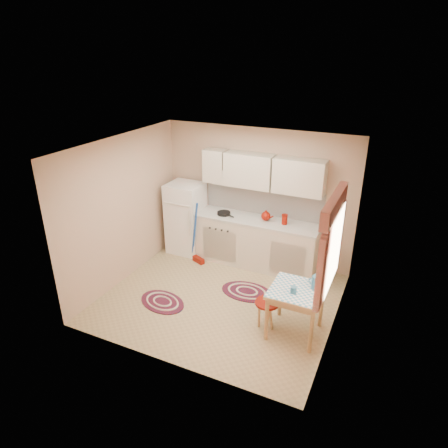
{
  "coord_description": "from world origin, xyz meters",
  "views": [
    {
      "loc": [
        2.36,
        -4.94,
        3.76
      ],
      "look_at": [
        -0.05,
        0.25,
        1.22
      ],
      "focal_mm": 32.0,
      "sensor_mm": 36.0,
      "label": 1
    }
  ],
  "objects": [
    {
      "name": "red_kettle",
      "position": [
        0.28,
        1.3,
        1.01
      ],
      "size": [
        0.2,
        0.18,
        0.18
      ],
      "primitive_type": null,
      "rotation": [
        0.0,
        0.0,
        -0.08
      ],
      "color": "maroon",
      "rests_on": "countertop"
    },
    {
      "name": "countertop",
      "position": [
        0.13,
        1.3,
        0.9
      ],
      "size": [
        2.27,
        0.62,
        0.04
      ],
      "primitive_type": "cube",
      "color": "beige",
      "rests_on": "base_cabinets"
    },
    {
      "name": "rug_center",
      "position": [
        0.33,
        0.35,
        0.01
      ],
      "size": [
        0.89,
        0.6,
        0.02
      ],
      "primitive_type": null,
      "rotation": [
        0.0,
        0.0,
        0.01
      ],
      "color": "maroon",
      "rests_on": "ground"
    },
    {
      "name": "frying_pan",
      "position": [
        -0.52,
        1.25,
        0.94
      ],
      "size": [
        0.32,
        0.32,
        0.05
      ],
      "primitive_type": "cylinder",
      "rotation": [
        0.0,
        0.0,
        -0.41
      ],
      "color": "black",
      "rests_on": "countertop"
    },
    {
      "name": "fridge",
      "position": [
        -1.33,
        1.25,
        0.7
      ],
      "size": [
        0.65,
        0.6,
        1.4
      ],
      "primitive_type": "cube",
      "color": "white",
      "rests_on": "ground"
    },
    {
      "name": "room_shell",
      "position": [
        0.16,
        0.24,
        1.6
      ],
      "size": [
        3.64,
        3.6,
        2.52
      ],
      "color": "tan",
      "rests_on": "ground"
    },
    {
      "name": "broom",
      "position": [
        -0.89,
        0.9,
        0.6
      ],
      "size": [
        0.3,
        0.22,
        1.2
      ],
      "primitive_type": null,
      "rotation": [
        0.0,
        0.0,
        -0.4
      ],
      "color": "#1B4CAD",
      "rests_on": "ground"
    },
    {
      "name": "table",
      "position": [
        1.32,
        -0.33,
        0.36
      ],
      "size": [
        0.72,
        0.72,
        0.72
      ],
      "primitive_type": "cube",
      "color": "tan",
      "rests_on": "ground"
    },
    {
      "name": "base_cabinets",
      "position": [
        0.13,
        1.3,
        0.44
      ],
      "size": [
        2.25,
        0.6,
        0.88
      ],
      "primitive_type": "cube",
      "color": "beige",
      "rests_on": "ground"
    },
    {
      "name": "rug_left",
      "position": [
        -0.79,
        -0.5,
        0.01
      ],
      "size": [
        0.93,
        0.74,
        0.02
      ],
      "primitive_type": null,
      "rotation": [
        0.0,
        0.0,
        -0.27
      ],
      "color": "maroon",
      "rests_on": "ground"
    },
    {
      "name": "mug",
      "position": [
        1.3,
        -0.43,
        0.77
      ],
      "size": [
        0.09,
        0.09,
        0.1
      ],
      "primitive_type": "cylinder",
      "rotation": [
        0.0,
        0.0,
        0.09
      ],
      "color": "#2B6385",
      "rests_on": "table"
    },
    {
      "name": "red_canister",
      "position": [
        0.63,
        1.3,
        1.0
      ],
      "size": [
        0.11,
        0.11,
        0.16
      ],
      "primitive_type": "cylinder",
      "rotation": [
        0.0,
        0.0,
        -0.08
      ],
      "color": "maroon",
      "rests_on": "countertop"
    },
    {
      "name": "stool",
      "position": [
        0.92,
        -0.35,
        0.21
      ],
      "size": [
        0.39,
        0.39,
        0.42
      ],
      "primitive_type": "cylinder",
      "rotation": [
        0.0,
        0.0,
        -0.1
      ],
      "color": "maroon",
      "rests_on": "ground"
    },
    {
      "name": "coffee_pot",
      "position": [
        1.54,
        -0.21,
        0.85
      ],
      "size": [
        0.15,
        0.14,
        0.27
      ],
      "primitive_type": null,
      "rotation": [
        0.0,
        0.0,
        -0.2
      ],
      "color": "#2B6385",
      "rests_on": "table"
    }
  ]
}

